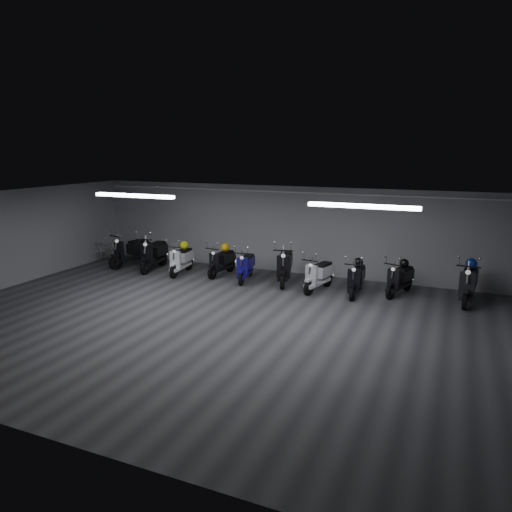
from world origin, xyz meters
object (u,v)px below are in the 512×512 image
at_px(scooter_7, 357,274).
at_px(scooter_8, 400,274).
at_px(helmet_2, 358,262).
at_px(scooter_0, 131,246).
at_px(helmet_3, 184,245).
at_px(scooter_6, 319,270).
at_px(helmet_1, 404,263).
at_px(scooter_2, 181,255).
at_px(scooter_1, 153,249).
at_px(scooter_4, 246,262).
at_px(bicycle, 106,246).
at_px(helmet_0, 471,264).
at_px(scooter_5, 285,260).
at_px(scooter_3, 221,257).
at_px(scooter_9, 469,277).
at_px(helmet_4, 225,247).

relative_size(scooter_7, scooter_8, 1.02).
bearing_deg(scooter_8, helmet_2, -148.08).
bearing_deg(scooter_0, helmet_3, 17.68).
relative_size(scooter_6, helmet_1, 6.64).
bearing_deg(scooter_2, scooter_1, 169.97).
height_order(scooter_1, scooter_4, scooter_1).
xyz_separation_m(bicycle, helmet_0, (11.69, 0.45, 0.37)).
distance_m(scooter_0, scooter_7, 7.76).
height_order(scooter_5, scooter_8, scooter_5).
bearing_deg(bicycle, scooter_1, -73.63).
bearing_deg(scooter_3, scooter_9, 6.03).
distance_m(scooter_2, helmet_2, 5.64).
bearing_deg(helmet_1, scooter_3, -176.87).
relative_size(scooter_8, helmet_2, 6.22).
xyz_separation_m(scooter_6, bicycle, (-7.78, 0.30, 0.02)).
height_order(scooter_9, helmet_1, scooter_9).
bearing_deg(scooter_4, helmet_3, 166.63).
bearing_deg(bicycle, scooter_2, -73.88).
bearing_deg(helmet_3, scooter_4, -3.37).
relative_size(scooter_6, helmet_0, 5.67).
height_order(scooter_2, scooter_5, scooter_5).
bearing_deg(scooter_2, helmet_4, 17.85).
xyz_separation_m(scooter_4, scooter_8, (4.50, 0.34, -0.00)).
bearing_deg(helmet_3, scooter_9, 1.21).
height_order(helmet_1, helmet_4, helmet_4).
bearing_deg(scooter_6, scooter_5, 175.02).
xyz_separation_m(scooter_4, helmet_4, (-0.94, 0.47, 0.28)).
relative_size(scooter_8, helmet_3, 5.74).
relative_size(scooter_4, helmet_2, 6.24).
relative_size(scooter_0, helmet_0, 6.47).
distance_m(scooter_2, scooter_9, 8.47).
bearing_deg(helmet_0, helmet_3, -177.07).
xyz_separation_m(scooter_3, scooter_8, (5.46, 0.09, 0.00)).
xyz_separation_m(scooter_9, helmet_2, (-2.83, -0.24, 0.19)).
relative_size(scooter_9, helmet_3, 6.67).
distance_m(scooter_5, helmet_1, 3.40).
height_order(scooter_1, bicycle, scooter_1).
xyz_separation_m(scooter_8, bicycle, (-9.94, -0.22, 0.04)).
bearing_deg(helmet_3, scooter_2, -84.30).
distance_m(scooter_1, scooter_9, 9.58).
height_order(scooter_3, bicycle, bicycle).
xyz_separation_m(scooter_5, scooter_9, (5.03, 0.11, -0.01)).
distance_m(scooter_6, bicycle, 7.79).
xyz_separation_m(scooter_1, helmet_1, (7.92, 0.56, 0.15)).
bearing_deg(helmet_0, helmet_1, -179.40).
xyz_separation_m(bicycle, helmet_1, (10.01, 0.43, 0.23)).
height_order(scooter_1, helmet_4, scooter_1).
bearing_deg(scooter_6, scooter_1, -168.60).
height_order(helmet_0, helmet_4, helmet_0).
bearing_deg(helmet_4, scooter_7, -8.21).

